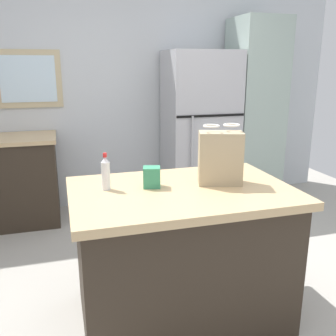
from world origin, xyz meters
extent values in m
plane|color=#ADA89E|center=(0.00, 0.00, 0.00)|extent=(6.22, 6.22, 0.00)
cube|color=silver|center=(0.00, 2.25, 1.34)|extent=(5.18, 0.10, 2.68)
cube|color=#CCB78C|center=(-1.01, 2.20, 1.47)|extent=(0.68, 0.04, 0.60)
cube|color=white|center=(-1.01, 2.18, 1.47)|extent=(0.56, 0.02, 0.48)
cube|color=#33281E|center=(-0.04, -0.06, 0.42)|extent=(1.26, 0.82, 0.83)
cube|color=tan|center=(-0.04, -0.06, 0.86)|extent=(1.34, 0.90, 0.05)
cube|color=#B7B7BC|center=(0.81, 1.86, 0.88)|extent=(0.77, 0.63, 1.76)
cube|color=black|center=(0.81, 1.54, 1.09)|extent=(0.76, 0.01, 0.02)
cylinder|color=#B7B7BC|center=(0.59, 1.52, 0.71)|extent=(0.02, 0.02, 0.79)
cube|color=#9EB2A8|center=(1.48, 1.86, 1.06)|extent=(0.54, 0.59, 2.13)
cube|color=tan|center=(0.22, -0.03, 1.05)|extent=(0.30, 0.22, 0.33)
torus|color=white|center=(0.15, -0.03, 1.25)|extent=(0.13, 0.13, 0.01)
torus|color=white|center=(0.28, -0.03, 1.25)|extent=(0.13, 0.13, 0.01)
cube|color=#388E66|center=(-0.21, 0.02, 0.94)|extent=(0.12, 0.11, 0.13)
cylinder|color=white|center=(-0.49, 0.05, 0.97)|extent=(0.05, 0.05, 0.17)
cone|color=white|center=(-0.49, 0.05, 1.07)|extent=(0.05, 0.05, 0.03)
cylinder|color=red|center=(-0.49, 0.05, 1.09)|extent=(0.02, 0.02, 0.02)
camera|label=1|loc=(-0.73, -2.10, 1.60)|focal=39.88mm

